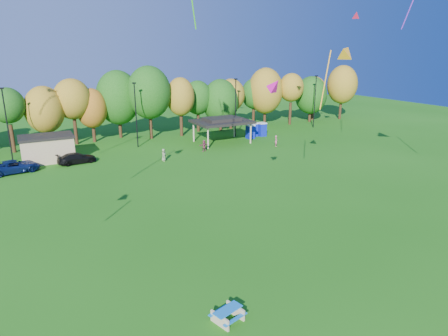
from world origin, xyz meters
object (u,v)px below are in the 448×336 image
car_d (77,158)px  picnic_table (228,314)px  porta_potties (255,130)px  car_c (15,166)px

car_d → picnic_table: bearing=176.5°
porta_potties → picnic_table: (-25.21, -37.52, -0.70)m
car_c → porta_potties: bearing=-93.2°
picnic_table → car_d: (-2.33, 34.67, 0.26)m
porta_potties → picnic_table: porta_potties is taller
porta_potties → car_c: bearing=-174.1°
picnic_table → car_c: car_c is taller
picnic_table → porta_potties: bearing=39.6°
car_c → car_d: size_ratio=1.15×
car_c → car_d: 6.82m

